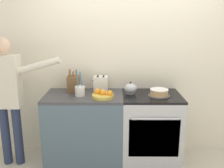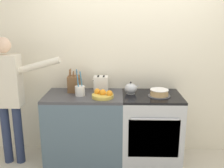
{
  "view_description": "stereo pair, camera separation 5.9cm",
  "coord_description": "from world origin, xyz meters",
  "px_view_note": "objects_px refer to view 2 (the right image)",
  "views": [
    {
      "loc": [
        -0.24,
        -2.72,
        1.84
      ],
      "look_at": [
        -0.26,
        0.28,
        1.06
      ],
      "focal_mm": 40.0,
      "sensor_mm": 36.0,
      "label": 1
    },
    {
      "loc": [
        -0.18,
        -2.72,
        1.84
      ],
      "look_at": [
        -0.26,
        0.28,
        1.06
      ],
      "focal_mm": 40.0,
      "sensor_mm": 36.0,
      "label": 2
    }
  ],
  "objects_px": {
    "tea_kettle": "(131,89)",
    "knife_block": "(74,84)",
    "stove_range": "(151,129)",
    "layer_cake": "(159,93)",
    "fruit_bowl": "(103,95)",
    "toaster": "(101,84)",
    "utensil_crock": "(80,90)",
    "person_baker": "(9,91)"
  },
  "relations": [
    {
      "from": "tea_kettle",
      "to": "knife_block",
      "type": "xyz_separation_m",
      "value": [
        -0.75,
        0.07,
        0.04
      ]
    },
    {
      "from": "stove_range",
      "to": "knife_block",
      "type": "distance_m",
      "value": 1.17
    },
    {
      "from": "layer_cake",
      "to": "tea_kettle",
      "type": "relative_size",
      "value": 1.43
    },
    {
      "from": "stove_range",
      "to": "fruit_bowl",
      "type": "xyz_separation_m",
      "value": [
        -0.62,
        -0.12,
        0.49
      ]
    },
    {
      "from": "stove_range",
      "to": "layer_cake",
      "type": "distance_m",
      "value": 0.51
    },
    {
      "from": "fruit_bowl",
      "to": "toaster",
      "type": "relative_size",
      "value": 1.31
    },
    {
      "from": "layer_cake",
      "to": "fruit_bowl",
      "type": "bearing_deg",
      "value": -173.85
    },
    {
      "from": "knife_block",
      "to": "tea_kettle",
      "type": "bearing_deg",
      "value": -5.12
    },
    {
      "from": "utensil_crock",
      "to": "toaster",
      "type": "distance_m",
      "value": 0.33
    },
    {
      "from": "knife_block",
      "to": "stove_range",
      "type": "bearing_deg",
      "value": -7.52
    },
    {
      "from": "knife_block",
      "to": "fruit_bowl",
      "type": "distance_m",
      "value": 0.47
    },
    {
      "from": "knife_block",
      "to": "fruit_bowl",
      "type": "height_order",
      "value": "knife_block"
    },
    {
      "from": "toaster",
      "to": "utensil_crock",
      "type": "bearing_deg",
      "value": -138.9
    },
    {
      "from": "knife_block",
      "to": "utensil_crock",
      "type": "distance_m",
      "value": 0.2
    },
    {
      "from": "fruit_bowl",
      "to": "toaster",
      "type": "bearing_deg",
      "value": 97.9
    },
    {
      "from": "utensil_crock",
      "to": "toaster",
      "type": "relative_size",
      "value": 1.65
    },
    {
      "from": "person_baker",
      "to": "toaster",
      "type": "bearing_deg",
      "value": 2.55
    },
    {
      "from": "layer_cake",
      "to": "knife_block",
      "type": "bearing_deg",
      "value": 170.96
    },
    {
      "from": "stove_range",
      "to": "person_baker",
      "type": "xyz_separation_m",
      "value": [
        -1.79,
        -0.09,
        0.52
      ]
    },
    {
      "from": "person_baker",
      "to": "tea_kettle",
      "type": "bearing_deg",
      "value": -4.99
    },
    {
      "from": "stove_range",
      "to": "tea_kettle",
      "type": "bearing_deg",
      "value": 165.91
    },
    {
      "from": "stove_range",
      "to": "layer_cake",
      "type": "relative_size",
      "value": 3.29
    },
    {
      "from": "stove_range",
      "to": "tea_kettle",
      "type": "relative_size",
      "value": 4.71
    },
    {
      "from": "fruit_bowl",
      "to": "person_baker",
      "type": "bearing_deg",
      "value": 178.64
    },
    {
      "from": "utensil_crock",
      "to": "person_baker",
      "type": "xyz_separation_m",
      "value": [
        -0.88,
        -0.05,
        0.0
      ]
    },
    {
      "from": "stove_range",
      "to": "person_baker",
      "type": "relative_size",
      "value": 0.56
    },
    {
      "from": "stove_range",
      "to": "layer_cake",
      "type": "height_order",
      "value": "layer_cake"
    },
    {
      "from": "tea_kettle",
      "to": "toaster",
      "type": "relative_size",
      "value": 0.95
    },
    {
      "from": "tea_kettle",
      "to": "fruit_bowl",
      "type": "bearing_deg",
      "value": -152.51
    },
    {
      "from": "person_baker",
      "to": "fruit_bowl",
      "type": "bearing_deg",
      "value": -12.14
    },
    {
      "from": "stove_range",
      "to": "knife_block",
      "type": "height_order",
      "value": "knife_block"
    },
    {
      "from": "layer_cake",
      "to": "person_baker",
      "type": "height_order",
      "value": "person_baker"
    },
    {
      "from": "layer_cake",
      "to": "toaster",
      "type": "relative_size",
      "value": 1.36
    },
    {
      "from": "layer_cake",
      "to": "tea_kettle",
      "type": "height_order",
      "value": "tea_kettle"
    },
    {
      "from": "tea_kettle",
      "to": "toaster",
      "type": "height_order",
      "value": "toaster"
    },
    {
      "from": "knife_block",
      "to": "person_baker",
      "type": "xyz_separation_m",
      "value": [
        -0.78,
        -0.22,
        -0.04
      ]
    },
    {
      "from": "utensil_crock",
      "to": "person_baker",
      "type": "height_order",
      "value": "person_baker"
    },
    {
      "from": "stove_range",
      "to": "utensil_crock",
      "type": "relative_size",
      "value": 2.73
    },
    {
      "from": "tea_kettle",
      "to": "fruit_bowl",
      "type": "distance_m",
      "value": 0.4
    },
    {
      "from": "knife_block",
      "to": "utensil_crock",
      "type": "xyz_separation_m",
      "value": [
        0.1,
        -0.17,
        -0.04
      ]
    },
    {
      "from": "toaster",
      "to": "layer_cake",
      "type": "bearing_deg",
      "value": -16.65
    },
    {
      "from": "layer_cake",
      "to": "utensil_crock",
      "type": "relative_size",
      "value": 0.83
    }
  ]
}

